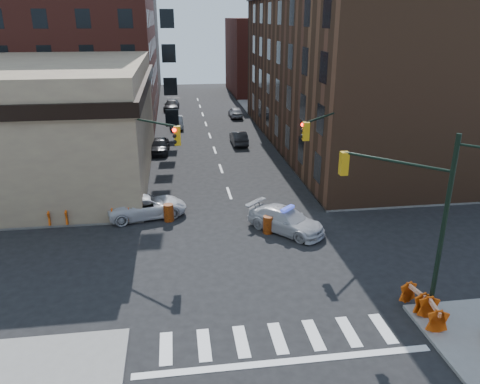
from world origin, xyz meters
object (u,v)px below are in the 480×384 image
object	(u,v)px
parked_car_enear	(239,138)
barricade_nw_a	(121,213)
barrel_bank	(169,213)
parked_car_wfar	(176,122)
barrel_road	(268,225)
parked_car_wnear	(160,146)
pedestrian_b	(108,201)
pedestrian_a	(77,194)
police_car	(286,220)
barricade_se_a	(415,298)
pickup	(147,206)

from	to	relation	value
parked_car_enear	barricade_nw_a	distance (m)	20.77
barrel_bank	barricade_nw_a	size ratio (longest dim) A/B	0.85
parked_car_wfar	barrel_road	distance (m)	29.79
parked_car_wnear	barrel_bank	xyz separation A→B (m)	(0.86, -16.24, -0.14)
parked_car_wnear	pedestrian_b	xyz separation A→B (m)	(-2.99, -14.96, 0.33)
pedestrian_b	barricade_nw_a	size ratio (longest dim) A/B	1.34
parked_car_enear	pedestrian_a	world-z (taller)	pedestrian_a
parked_car_enear	parked_car_wfar	bearing A→B (deg)	-54.49
pedestrian_a	barricade_nw_a	size ratio (longest dim) A/B	1.36
pedestrian_a	barricade_nw_a	xyz separation A→B (m)	(3.10, -2.74, -0.41)
parked_car_enear	barricade_nw_a	size ratio (longest dim) A/B	3.10
police_car	barrel_bank	distance (m)	7.47
parked_car_wnear	barricade_nw_a	world-z (taller)	parked_car_wnear
police_car	pedestrian_b	xyz separation A→B (m)	(-10.88, 3.82, 0.32)
pedestrian_a	pedestrian_b	bearing A→B (deg)	-5.20
barricade_se_a	barrel_road	bearing A→B (deg)	17.88
parked_car_enear	barrel_road	xyz separation A→B (m)	(-1.11, -20.92, -0.14)
pedestrian_b	barrel_bank	bearing A→B (deg)	-48.48
police_car	pedestrian_a	xyz separation A→B (m)	(-13.11, 5.37, 0.33)
barrel_road	barricade_nw_a	size ratio (longest dim) A/B	0.81
police_car	barricade_nw_a	distance (m)	10.36
barricade_se_a	parked_car_enear	bearing A→B (deg)	-4.20
barrel_road	barricade_nw_a	bearing A→B (deg)	163.01
barricade_se_a	police_car	bearing A→B (deg)	11.80
barrel_road	parked_car_enear	bearing A→B (deg)	86.95
pedestrian_b	barricade_se_a	distance (m)	19.31
parked_car_wnear	barrel_road	xyz separation A→B (m)	(6.78, -18.86, -0.17)
police_car	barrel_road	xyz separation A→B (m)	(-1.11, -0.08, -0.18)
parked_car_wnear	barrel_road	size ratio (longest dim) A/B	3.86
pickup	barrel_bank	xyz separation A→B (m)	(1.39, -0.92, -0.14)
parked_car_wfar	barricade_nw_a	size ratio (longest dim) A/B	3.07
pedestrian_a	barrel_road	xyz separation A→B (m)	(12.00, -5.46, -0.52)
parked_car_enear	pedestrian_a	distance (m)	20.28
pickup	parked_car_wfar	bearing A→B (deg)	-17.65
police_car	parked_car_enear	distance (m)	20.83
pedestrian_a	barrel_bank	world-z (taller)	pedestrian_a
pedestrian_a	pedestrian_b	world-z (taller)	pedestrian_a
parked_car_wfar	barrel_bank	world-z (taller)	parked_car_wfar
parked_car_enear	barricade_se_a	world-z (taller)	parked_car_enear
pedestrian_a	pedestrian_b	xyz separation A→B (m)	(2.24, -1.55, -0.02)
pedestrian_b	barrel_road	size ratio (longest dim) A/B	1.66
police_car	parked_car_wnear	world-z (taller)	police_car
pickup	pedestrian_a	xyz separation A→B (m)	(-4.69, 1.91, 0.35)
parked_car_wfar	pedestrian_a	size ratio (longest dim) A/B	2.25
parked_car_wnear	police_car	bearing A→B (deg)	-63.76
barrel_road	barricade_nw_a	world-z (taller)	barricade_nw_a
barrel_road	barrel_bank	xyz separation A→B (m)	(-5.91, 2.62, 0.03)
barricade_se_a	barricade_nw_a	world-z (taller)	barricade_nw_a
parked_car_wfar	barrel_bank	distance (m)	26.75
police_car	barricade_nw_a	xyz separation A→B (m)	(-10.02, 2.64, -0.07)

